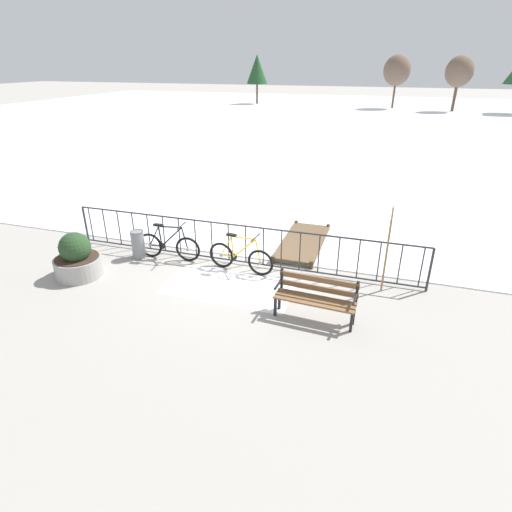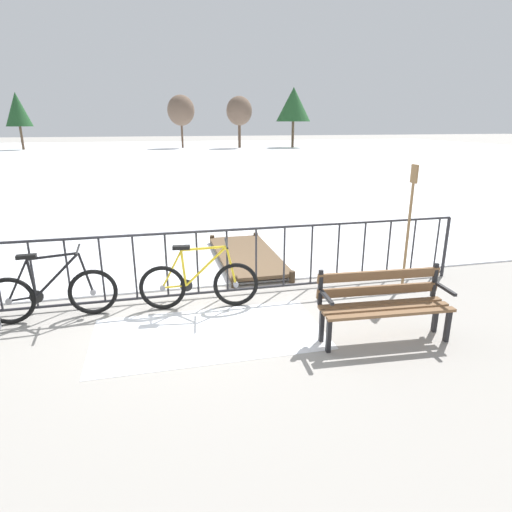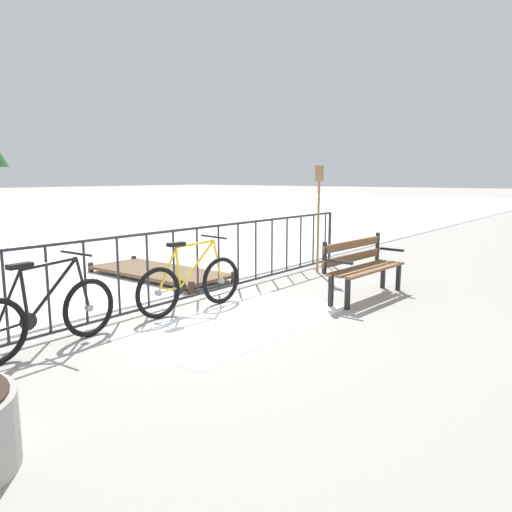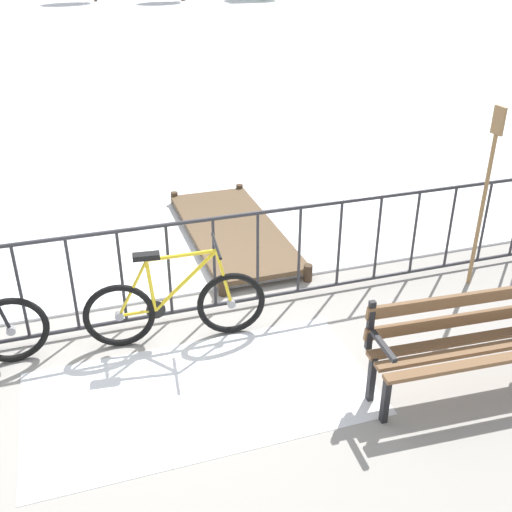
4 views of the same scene
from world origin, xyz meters
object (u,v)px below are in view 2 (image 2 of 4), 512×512
(bicycle_near_railing, at_px, (51,294))
(bicycle_second, at_px, (199,284))
(oar_upright, at_px, (409,219))
(park_bench, at_px, (383,300))

(bicycle_near_railing, xyz_separation_m, bicycle_second, (1.99, -0.08, 0.00))
(bicycle_near_railing, xyz_separation_m, oar_upright, (5.32, -0.03, 0.77))
(bicycle_second, bearing_deg, bicycle_near_railing, 177.63)
(oar_upright, bearing_deg, bicycle_second, -179.08)
(bicycle_near_railing, height_order, park_bench, bicycle_near_railing)
(bicycle_second, distance_m, oar_upright, 3.42)
(park_bench, bearing_deg, bicycle_near_railing, 159.59)
(bicycle_near_railing, bearing_deg, bicycle_second, -2.37)
(park_bench, distance_m, oar_upright, 2.03)
(bicycle_second, xyz_separation_m, park_bench, (2.10, -1.44, 0.14))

